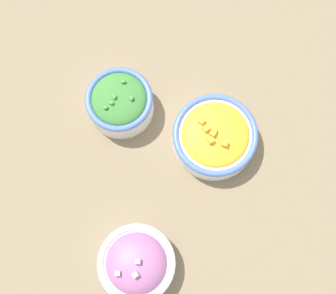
{
  "coord_description": "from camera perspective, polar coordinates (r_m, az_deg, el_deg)",
  "views": [
    {
      "loc": [
        0.17,
        0.12,
        0.89
      ],
      "look_at": [
        0.0,
        0.0,
        0.03
      ],
      "focal_mm": 50.0,
      "sensor_mm": 36.0,
      "label": 1
    }
  ],
  "objects": [
    {
      "name": "bowl_broccoli",
      "position": [
        0.9,
        -5.89,
        5.48
      ],
      "size": [
        0.13,
        0.13,
        0.08
      ],
      "color": "silver",
      "rests_on": "ground_plane"
    },
    {
      "name": "bowl_squash",
      "position": [
        0.89,
        5.71,
        1.29
      ],
      "size": [
        0.16,
        0.16,
        0.07
      ],
      "color": "white",
      "rests_on": "ground_plane"
    },
    {
      "name": "bowl_red_onion",
      "position": [
        0.86,
        -3.84,
        -13.96
      ],
      "size": [
        0.14,
        0.14,
        0.08
      ],
      "color": "silver",
      "rests_on": "ground_plane"
    },
    {
      "name": "ground_plane",
      "position": [
        0.91,
        0.0,
        -0.44
      ],
      "size": [
        3.0,
        3.0,
        0.0
      ],
      "primitive_type": "plane",
      "color": "#75664C"
    }
  ]
}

